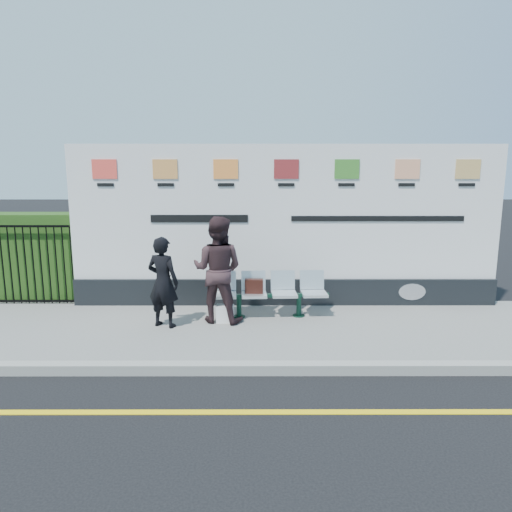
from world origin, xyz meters
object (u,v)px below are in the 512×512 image
at_px(woman_left, 163,282).
at_px(billboard, 285,237).
at_px(bench, 269,305).
at_px(woman_right, 218,270).

bearing_deg(woman_left, billboard, -126.56).
relative_size(bench, woman_right, 1.12).
relative_size(woman_left, woman_right, 0.83).
relative_size(bench, woman_left, 1.35).
height_order(billboard, bench, billboard).
distance_m(woman_left, woman_right, 0.92).
xyz_separation_m(bench, woman_left, (-1.73, -0.50, 0.53)).
xyz_separation_m(bench, woman_right, (-0.87, -0.23, 0.68)).
relative_size(billboard, woman_left, 5.37).
bearing_deg(bench, woman_left, -166.65).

